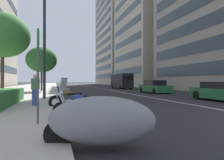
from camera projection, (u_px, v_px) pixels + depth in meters
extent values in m
cube|color=#B2ADA3|center=(28.00, 88.00, 30.33)|extent=(160.00, 9.40, 0.15)
cube|color=silver|center=(91.00, 87.00, 38.68)|extent=(110.00, 0.16, 0.01)
ellipsoid|color=gray|center=(102.00, 120.00, 3.50)|extent=(1.47, 2.27, 0.96)
cylinder|color=black|center=(59.00, 135.00, 3.53)|extent=(0.31, 0.60, 0.60)
cylinder|color=black|center=(62.00, 111.00, 6.14)|extent=(0.41, 0.63, 0.64)
cylinder|color=silver|center=(62.00, 111.00, 6.14)|extent=(0.27, 0.35, 0.32)
cylinder|color=black|center=(104.00, 112.00, 5.87)|extent=(0.41, 0.63, 0.64)
cylinder|color=silver|center=(104.00, 112.00, 5.87)|extent=(0.27, 0.35, 0.32)
cube|color=silver|center=(82.00, 112.00, 6.00)|extent=(0.41, 0.46, 0.28)
cube|color=black|center=(87.00, 100.00, 5.97)|extent=(0.49, 0.67, 0.10)
ellipsoid|color=navy|center=(78.00, 98.00, 6.03)|extent=(0.43, 0.52, 0.24)
cylinder|color=silver|center=(63.00, 103.00, 6.05)|extent=(0.19, 0.30, 0.64)
cylinder|color=silver|center=(65.00, 102.00, 6.19)|extent=(0.19, 0.30, 0.64)
cylinder|color=silver|center=(66.00, 89.00, 6.11)|extent=(0.55, 0.31, 0.04)
sphere|color=silver|center=(61.00, 93.00, 6.14)|extent=(0.14, 0.14, 0.14)
cube|color=#B2BCC6|center=(63.00, 84.00, 6.13)|extent=(0.45, 0.31, 0.44)
cylinder|color=silver|center=(92.00, 115.00, 6.09)|extent=(0.40, 0.65, 0.16)
cylinder|color=black|center=(56.00, 102.00, 8.56)|extent=(0.38, 0.67, 0.68)
cylinder|color=silver|center=(56.00, 102.00, 8.56)|extent=(0.26, 0.36, 0.34)
cylinder|color=black|center=(86.00, 103.00, 8.39)|extent=(0.38, 0.67, 0.68)
cylinder|color=silver|center=(86.00, 103.00, 8.39)|extent=(0.26, 0.36, 0.34)
cube|color=silver|center=(71.00, 103.00, 8.47)|extent=(0.39, 0.45, 0.28)
cube|color=black|center=(74.00, 94.00, 8.45)|extent=(0.46, 0.67, 0.10)
ellipsoid|color=brown|center=(67.00, 93.00, 8.49)|extent=(0.41, 0.52, 0.24)
cylinder|color=silver|center=(57.00, 96.00, 8.48)|extent=(0.17, 0.31, 0.64)
cylinder|color=silver|center=(58.00, 96.00, 8.62)|extent=(0.17, 0.31, 0.64)
cylinder|color=silver|center=(59.00, 86.00, 8.54)|extent=(0.56, 0.28, 0.04)
sphere|color=silver|center=(55.00, 89.00, 8.56)|extent=(0.14, 0.14, 0.14)
cylinder|color=silver|center=(77.00, 105.00, 8.58)|extent=(0.36, 0.66, 0.16)
cube|color=#236038|center=(222.00, 93.00, 12.11)|extent=(4.13, 1.88, 0.70)
cube|color=black|center=(221.00, 85.00, 12.17)|extent=(2.02, 1.71, 0.45)
cylinder|color=black|center=(197.00, 95.00, 13.17)|extent=(0.62, 0.23, 0.62)
cylinder|color=black|center=(215.00, 95.00, 13.65)|extent=(0.62, 0.23, 0.62)
cube|color=#236038|center=(154.00, 88.00, 20.02)|extent=(4.24, 2.00, 0.72)
cube|color=black|center=(155.00, 83.00, 19.95)|extent=(2.09, 1.77, 0.55)
cylinder|color=black|center=(142.00, 90.00, 21.03)|extent=(0.63, 0.24, 0.62)
cylinder|color=black|center=(154.00, 89.00, 21.60)|extent=(0.63, 0.24, 0.62)
cylinder|color=black|center=(155.00, 91.00, 18.44)|extent=(0.63, 0.24, 0.62)
cylinder|color=black|center=(168.00, 91.00, 19.01)|extent=(0.63, 0.24, 0.62)
cube|color=black|center=(121.00, 81.00, 31.23)|extent=(5.84, 2.15, 2.34)
cube|color=black|center=(128.00, 77.00, 28.51)|extent=(0.08, 1.69, 0.56)
cylinder|color=black|center=(113.00, 86.00, 32.80)|extent=(0.73, 0.28, 0.72)
cylinder|color=black|center=(122.00, 86.00, 33.39)|extent=(0.73, 0.28, 0.72)
cylinder|color=black|center=(121.00, 87.00, 29.07)|extent=(0.73, 0.28, 0.72)
cylinder|color=black|center=(131.00, 87.00, 29.66)|extent=(0.73, 0.28, 0.72)
cylinder|color=#47494C|center=(38.00, 76.00, 5.07)|extent=(0.06, 0.06, 2.71)
cube|color=#1E8C33|center=(39.00, 37.00, 5.08)|extent=(0.32, 0.02, 0.40)
cylinder|color=#232326|center=(44.00, 39.00, 12.12)|extent=(0.18, 0.18, 8.15)
cube|color=#194C99|center=(44.00, 26.00, 11.79)|extent=(0.56, 0.03, 1.10)
cube|color=#194C99|center=(45.00, 29.00, 12.46)|extent=(0.56, 0.03, 1.10)
cube|color=#337033|center=(3.00, 97.00, 9.12)|extent=(5.65, 1.10, 0.75)
cylinder|color=#473323|center=(2.00, 77.00, 12.22)|extent=(0.22, 0.22, 3.01)
ellipsoid|color=#387A33|center=(2.00, 35.00, 12.23)|extent=(3.57, 3.57, 3.04)
cylinder|color=#473323|center=(42.00, 81.00, 21.58)|extent=(0.22, 0.22, 2.42)
ellipsoid|color=#265B28|center=(42.00, 60.00, 21.59)|extent=(3.59, 3.59, 3.05)
cube|color=#33478C|center=(35.00, 97.00, 8.82)|extent=(0.28, 0.35, 0.79)
cube|color=#3F724C|center=(35.00, 84.00, 8.83)|extent=(0.30, 0.43, 0.54)
sphere|color=tan|center=(35.00, 76.00, 8.83)|extent=(0.21, 0.21, 0.21)
cube|color=#384756|center=(207.00, 68.00, 20.40)|extent=(21.10, 0.08, 1.50)
cube|color=#384756|center=(207.00, 45.00, 20.41)|extent=(21.10, 0.08, 1.50)
cube|color=#384756|center=(207.00, 21.00, 20.43)|extent=(21.10, 0.08, 1.50)
cube|color=#384756|center=(126.00, 71.00, 43.93)|extent=(16.23, 0.08, 1.50)
cube|color=#384756|center=(126.00, 57.00, 43.95)|extent=(16.23, 0.08, 1.50)
cube|color=#384756|center=(126.00, 42.00, 43.96)|extent=(16.23, 0.08, 1.50)
cube|color=#384756|center=(126.00, 28.00, 43.98)|extent=(16.23, 0.08, 1.50)
cube|color=#384756|center=(126.00, 13.00, 43.99)|extent=(16.23, 0.08, 1.50)
cube|color=#B7B2A3|center=(127.00, 35.00, 69.29)|extent=(23.78, 19.99, 38.74)
cube|color=#232D3D|center=(102.00, 76.00, 66.19)|extent=(21.40, 0.08, 1.50)
cube|color=#232D3D|center=(102.00, 68.00, 66.20)|extent=(21.40, 0.08, 1.50)
cube|color=#232D3D|center=(102.00, 60.00, 66.21)|extent=(21.40, 0.08, 1.50)
cube|color=#232D3D|center=(102.00, 52.00, 66.22)|extent=(21.40, 0.08, 1.50)
cube|color=#232D3D|center=(102.00, 44.00, 66.24)|extent=(21.40, 0.08, 1.50)
cube|color=#232D3D|center=(102.00, 35.00, 66.25)|extent=(21.40, 0.08, 1.50)
cube|color=#232D3D|center=(102.00, 27.00, 66.26)|extent=(21.40, 0.08, 1.50)
cube|color=#232D3D|center=(102.00, 19.00, 66.27)|extent=(21.40, 0.08, 1.50)
cube|color=#232D3D|center=(102.00, 11.00, 66.29)|extent=(21.40, 0.08, 1.50)
cube|color=#232D3D|center=(102.00, 3.00, 66.30)|extent=(21.40, 0.08, 1.50)
cube|color=#384756|center=(7.00, 69.00, 38.68)|extent=(21.03, 0.08, 1.50)
cube|color=#384756|center=(7.00, 45.00, 38.71)|extent=(21.03, 0.08, 1.50)
cube|color=#384756|center=(7.00, 20.00, 38.73)|extent=(21.03, 0.08, 1.50)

